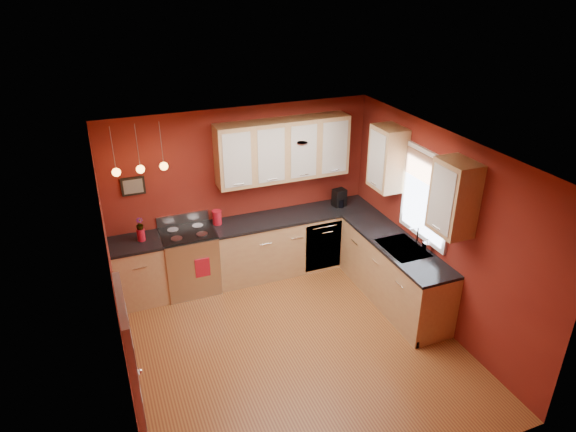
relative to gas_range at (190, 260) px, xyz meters
name	(u,v)px	position (x,y,z in m)	size (l,w,h in m)	color
floor	(295,347)	(0.92, -1.80, -0.48)	(4.20, 4.20, 0.00)	#96612B
ceiling	(296,153)	(0.92, -1.80, 2.12)	(4.00, 4.20, 0.02)	silver
wall_back	(242,192)	(0.92, 0.30, 0.82)	(4.00, 0.02, 2.60)	maroon
wall_front	(393,382)	(0.92, -3.90, 0.82)	(4.00, 0.02, 2.60)	maroon
wall_left	(116,296)	(-1.08, -1.80, 0.82)	(0.02, 4.20, 2.60)	maroon
wall_right	(438,230)	(2.92, -1.80, 0.82)	(0.02, 4.20, 2.60)	maroon
base_cabinets_back_left	(139,272)	(-0.73, 0.00, -0.03)	(0.70, 0.60, 0.90)	tan
base_cabinets_back_right	(294,242)	(1.65, 0.00, -0.03)	(2.54, 0.60, 0.90)	tan
base_cabinets_right	(393,273)	(2.62, -1.35, -0.03)	(0.60, 2.10, 0.90)	tan
counter_back_left	(135,243)	(-0.73, 0.00, 0.44)	(0.70, 0.62, 0.04)	black
counter_back_right	(294,215)	(1.65, 0.00, 0.44)	(2.54, 0.62, 0.04)	black
counter_right	(397,244)	(2.62, -1.35, 0.44)	(0.62, 2.10, 0.04)	black
gas_range	(190,260)	(0.00, 0.00, 0.00)	(0.76, 0.64, 1.11)	#B9B8BD
dishwasher_front	(323,246)	(2.02, -0.29, -0.03)	(0.60, 0.02, 0.80)	#B9B8BD
sink	(403,249)	(2.62, -1.50, 0.43)	(0.50, 0.70, 0.33)	gray
window	(426,194)	(2.89, -1.50, 1.21)	(0.06, 1.02, 1.22)	white
door_left_wall	(137,397)	(-1.05, -3.00, 0.54)	(0.12, 0.82, 2.05)	white
upper_cabinets_back	(283,150)	(1.52, 0.12, 1.47)	(2.00, 0.35, 0.90)	tan
upper_cabinets_right	(418,176)	(2.75, -1.48, 1.47)	(0.35, 1.95, 0.90)	tan
wall_picture	(133,186)	(-0.63, 0.28, 1.17)	(0.32, 0.03, 0.26)	black
pendant_lights	(140,169)	(-0.53, -0.05, 1.53)	(0.71, 0.11, 0.66)	gray
red_canister	(217,217)	(0.47, 0.11, 0.57)	(0.14, 0.14, 0.21)	#B21323
red_vase	(141,235)	(-0.63, 0.01, 0.55)	(0.11, 0.11, 0.18)	#B21323
flowers	(140,224)	(-0.63, 0.01, 0.71)	(0.10, 0.10, 0.18)	#B21323
coffee_maker	(339,198)	(2.43, 0.02, 0.59)	(0.21, 0.21, 0.28)	black
soap_pump	(427,245)	(2.85, -1.71, 0.56)	(0.09, 0.09, 0.20)	white
dish_towel	(203,268)	(0.11, -0.33, 0.04)	(0.21, 0.01, 0.29)	#B21323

